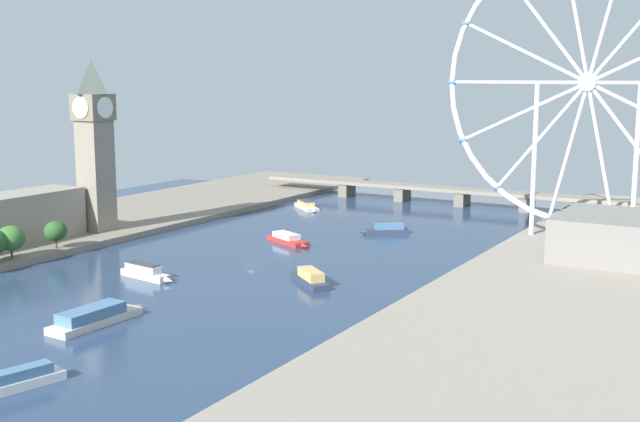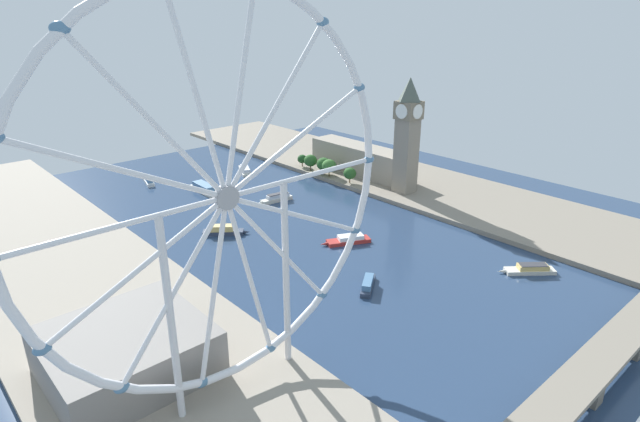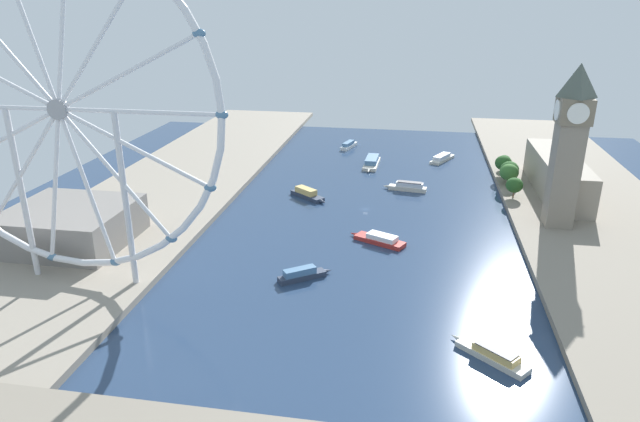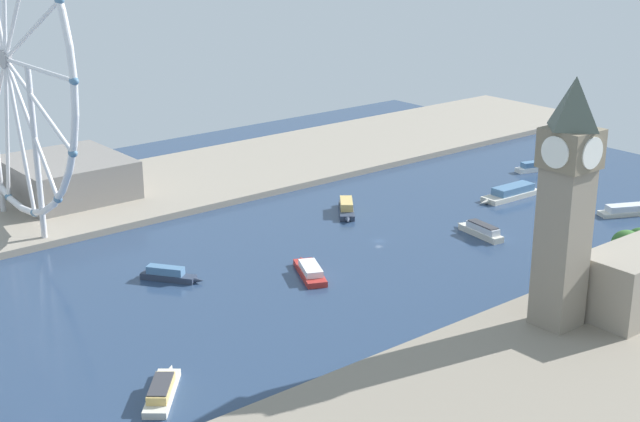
# 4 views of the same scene
# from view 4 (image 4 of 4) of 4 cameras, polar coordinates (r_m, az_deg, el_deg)

# --- Properties ---
(ground_plane) EXTENTS (416.02, 416.02, 0.00)m
(ground_plane) POSITION_cam_4_polar(r_m,az_deg,el_deg) (380.01, 3.68, -1.88)
(ground_plane) COLOR navy
(riverbank_right) EXTENTS (90.00, 520.00, 3.00)m
(riverbank_right) POSITION_cam_4_polar(r_m,az_deg,el_deg) (472.31, -6.51, 2.31)
(riverbank_right) COLOR gray
(riverbank_right) RESTS_ON ground_plane
(clock_tower) EXTENTS (16.04, 16.04, 80.73)m
(clock_tower) POSITION_cam_4_polar(r_m,az_deg,el_deg) (293.79, 15.06, 0.66)
(clock_tower) COLOR gray
(clock_tower) RESTS_ON riverbank_left
(tree_row_embankment) EXTENTS (12.98, 66.88, 13.57)m
(tree_row_embankment) POSITION_cam_4_polar(r_m,az_deg,el_deg) (367.32, 19.09, -1.80)
(tree_row_embankment) COLOR #513823
(tree_row_embankment) RESTS_ON riverbank_left
(ferris_wheel) EXTENTS (131.37, 3.20, 134.83)m
(ferris_wheel) POSITION_cam_4_polar(r_m,az_deg,el_deg) (394.72, -18.97, 8.85)
(ferris_wheel) COLOR silver
(ferris_wheel) RESTS_ON riverbank_right
(riverside_hall) EXTENTS (53.73, 50.52, 17.64)m
(riverside_hall) POSITION_cam_4_polar(r_m,az_deg,el_deg) (442.95, -15.47, 2.05)
(riverside_hall) COLOR gray
(riverside_hall) RESTS_ON riverbank_right
(tour_boat_0) EXTENTS (28.77, 17.67, 4.62)m
(tour_boat_0) POSITION_cam_4_polar(r_m,az_deg,el_deg) (343.70, -0.63, -3.74)
(tour_boat_0) COLOR #B22D28
(tour_boat_0) RESTS_ON ground_plane
(tour_boat_1) EXTENTS (27.31, 8.55, 5.69)m
(tour_boat_1) POSITION_cam_4_polar(r_m,az_deg,el_deg) (390.28, 9.96, -1.20)
(tour_boat_1) COLOR beige
(tour_boat_1) RESTS_ON ground_plane
(tour_boat_2) EXTENTS (18.81, 31.63, 4.73)m
(tour_boat_2) POSITION_cam_4_polar(r_m,az_deg,el_deg) (433.90, 18.67, 0.04)
(tour_boat_2) COLOR beige
(tour_boat_2) RESTS_ON ground_plane
(tour_boat_3) EXTENTS (21.97, 17.19, 5.22)m
(tour_boat_3) POSITION_cam_4_polar(r_m,az_deg,el_deg) (344.06, -9.39, -3.92)
(tour_boat_3) COLOR #2D384C
(tour_boat_3) RESTS_ON ground_plane
(tour_boat_4) EXTENTS (25.41, 22.29, 4.82)m
(tour_boat_4) POSITION_cam_4_polar(r_m,az_deg,el_deg) (266.68, -9.81, -10.93)
(tour_boat_4) COLOR beige
(tour_boat_4) RESTS_ON ground_plane
(tour_boat_5) EXTENTS (10.47, 37.07, 5.76)m
(tour_boat_5) POSITION_cam_4_polar(r_m,az_deg,el_deg) (444.28, 11.80, 1.12)
(tour_boat_5) COLOR beige
(tour_boat_5) RESTS_ON ground_plane
(tour_boat_6) EXTENTS (11.37, 28.05, 5.11)m
(tour_boat_6) POSITION_cam_4_polar(r_m,az_deg,el_deg) (493.66, 13.35, 2.70)
(tour_boat_6) COLOR white
(tour_boat_6) RESTS_ON ground_plane
(tour_boat_7) EXTENTS (24.70, 21.04, 5.76)m
(tour_boat_7) POSITION_cam_4_polar(r_m,az_deg,el_deg) (413.03, 1.66, 0.18)
(tour_boat_7) COLOR #2D384C
(tour_boat_7) RESTS_ON ground_plane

